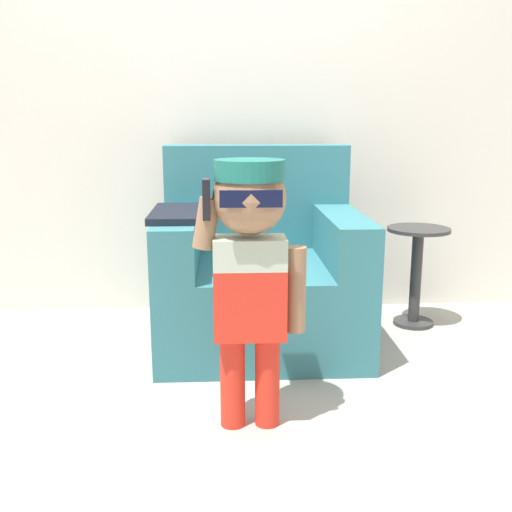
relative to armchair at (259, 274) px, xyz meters
name	(u,v)px	position (x,y,z in m)	size (l,w,h in m)	color
ground_plane	(225,359)	(-0.17, -0.26, -0.33)	(10.00, 10.00, 0.00)	#ADA89E
wall_back	(222,72)	(-0.17, 0.53, 0.97)	(10.00, 0.05, 2.60)	silver
armchair	(259,274)	(0.00, 0.00, 0.00)	(0.96, 0.89, 0.93)	teal
person_child	(250,253)	(-0.08, -0.85, 0.29)	(0.38, 0.29, 0.93)	red
side_table	(416,267)	(0.82, 0.16, -0.02)	(0.32, 0.32, 0.52)	#333333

